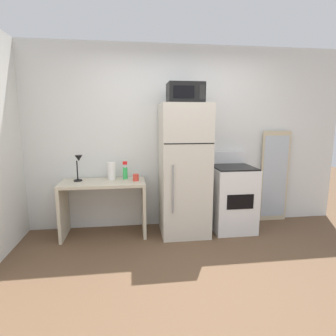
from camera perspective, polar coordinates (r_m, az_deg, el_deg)
The scene contains 11 objects.
ground_plane at distance 2.88m, azimuth 7.91°, elevation -23.15°, with size 12.00×12.00×0.00m, color brown.
wall_back_white at distance 4.08m, azimuth 1.96°, elevation 6.24°, with size 5.00×0.10×2.60m, color silver.
desk at distance 3.85m, azimuth -13.14°, elevation -6.06°, with size 1.12×0.52×0.75m.
desk_lamp at distance 3.85m, azimuth -18.07°, elevation 0.86°, with size 0.14×0.12×0.35m.
paper_towel_roll at distance 3.86m, azimuth -11.62°, elevation -0.61°, with size 0.11×0.11×0.24m, color white.
spray_bottle at distance 3.87m, azimuth -8.87°, elevation -0.81°, with size 0.06×0.06×0.25m.
coffee_mug at distance 3.74m, azimuth -6.67°, elevation -1.95°, with size 0.08×0.08×0.10m, color #D83F33.
refrigerator at distance 3.76m, azimuth 3.36°, elevation -0.46°, with size 0.64×0.66×1.77m.
microwave at distance 3.69m, azimuth 3.59°, elevation 15.22°, with size 0.46×0.35×0.26m.
oven_range at distance 4.06m, azimuth 13.11°, elevation -5.99°, with size 0.57×0.61×1.10m.
leaning_mirror at distance 4.55m, azimuth 21.18°, elevation -1.66°, with size 0.44×0.03×1.40m.
Camera 1 is at (-0.68, -2.31, 1.57)m, focal length 29.42 mm.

